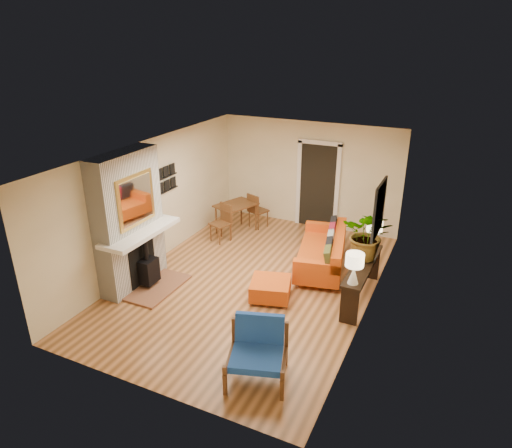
# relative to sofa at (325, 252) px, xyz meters

# --- Properties ---
(room_shell) EXTENTS (6.50, 6.50, 6.50)m
(room_shell) POSITION_rel_sofa_xyz_m (-0.51, 1.45, 0.88)
(room_shell) COLOR #C27F4A
(room_shell) RESTS_ON ground
(fireplace) EXTENTS (1.09, 1.68, 2.60)m
(fireplace) POSITION_rel_sofa_xyz_m (-3.11, -2.18, 0.88)
(fireplace) COLOR white
(fireplace) RESTS_ON ground
(sofa) EXTENTS (1.30, 2.21, 0.82)m
(sofa) POSITION_rel_sofa_xyz_m (0.00, 0.00, 0.00)
(sofa) COLOR silver
(sofa) RESTS_ON ground
(ottoman) EXTENTS (0.87, 0.87, 0.36)m
(ottoman) POSITION_rel_sofa_xyz_m (-0.54, -1.58, -0.15)
(ottoman) COLOR silver
(ottoman) RESTS_ON ground
(blue_chair) EXTENTS (1.02, 1.01, 0.86)m
(blue_chair) POSITION_rel_sofa_xyz_m (0.11, -3.50, 0.10)
(blue_chair) COLOR brown
(blue_chair) RESTS_ON ground
(dining_table) EXTENTS (1.09, 1.66, 0.88)m
(dining_table) POSITION_rel_sofa_xyz_m (-2.44, 0.82, 0.22)
(dining_table) COLOR brown
(dining_table) RESTS_ON ground
(console_table) EXTENTS (0.34, 1.85, 0.72)m
(console_table) POSITION_rel_sofa_xyz_m (0.96, -0.91, 0.22)
(console_table) COLOR black
(console_table) RESTS_ON ground
(lamp_near) EXTENTS (0.30, 0.30, 0.54)m
(lamp_near) POSITION_rel_sofa_xyz_m (0.96, -1.66, 0.70)
(lamp_near) COLOR white
(lamp_near) RESTS_ON console_table
(lamp_far) EXTENTS (0.30, 0.30, 0.54)m
(lamp_far) POSITION_rel_sofa_xyz_m (0.96, -0.14, 0.70)
(lamp_far) COLOR white
(lamp_far) RESTS_ON console_table
(houseplant) EXTENTS (0.87, 0.76, 0.95)m
(houseplant) POSITION_rel_sofa_xyz_m (0.95, -0.67, 0.84)
(houseplant) COLOR #1E5919
(houseplant) RESTS_ON console_table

